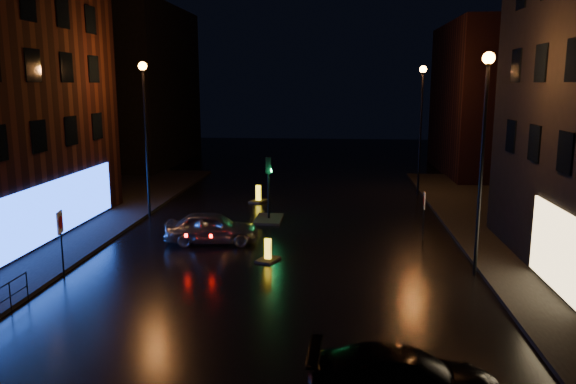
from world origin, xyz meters
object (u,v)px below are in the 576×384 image
bollard_near (268,256)px  road_sign_left (60,228)px  dark_sedan (405,378)px  traffic_signal (269,211)px  bollard_far (258,198)px  road_sign_right (424,205)px  silver_hatchback (212,227)px

bollard_near → road_sign_left: road_sign_left is taller
dark_sedan → bollard_near: size_ratio=3.55×
traffic_signal → road_sign_left: bearing=-124.8°
bollard_far → bollard_near: bearing=-60.3°
bollard_near → bollard_far: size_ratio=0.90×
dark_sedan → road_sign_right: (2.42, 13.99, 1.08)m
dark_sedan → road_sign_left: road_sign_left is taller
dark_sedan → road_sign_right: bearing=-7.1°
traffic_signal → road_sign_left: 11.83m
traffic_signal → road_sign_right: size_ratio=1.50×
silver_hatchback → bollard_far: (0.84, 9.25, -0.50)m
traffic_signal → bollard_far: (-1.23, 4.66, -0.27)m
silver_hatchback → road_sign_left: (-4.63, -5.06, 1.18)m
silver_hatchback → bollard_near: 3.81m
dark_sedan → traffic_signal: bearing=19.6°
road_sign_left → traffic_signal: bearing=43.4°
silver_hatchback → road_sign_right: size_ratio=1.86×
silver_hatchback → bollard_near: bearing=-135.7°
silver_hatchback → bollard_near: silver_hatchback is taller
road_sign_left → bollard_near: bearing=7.4°
silver_hatchback → dark_sedan: (7.34, -12.73, -0.08)m
road_sign_right → bollard_near: bearing=33.6°
silver_hatchback → bollard_far: silver_hatchback is taller
dark_sedan → bollard_near: dark_sedan is taller
traffic_signal → bollard_far: 4.83m
bollard_far → silver_hatchback: bearing=-75.5°
road_sign_left → road_sign_right: road_sign_left is taller
dark_sedan → bollard_far: dark_sedan is taller
road_sign_right → traffic_signal: bearing=-18.0°
traffic_signal → dark_sedan: traffic_signal is taller
traffic_signal → dark_sedan: 18.10m
traffic_signal → bollard_near: (0.83, -7.02, -0.30)m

